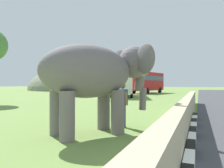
% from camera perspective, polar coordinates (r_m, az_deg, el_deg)
% --- Properties ---
extents(barrier_parapet, '(28.00, 0.36, 1.00)m').
position_cam_1_polar(barrier_parapet, '(5.60, 16.54, -11.36)').
color(barrier_parapet, tan).
rests_on(barrier_parapet, ground_plane).
extents(elephant, '(3.94, 3.65, 2.97)m').
position_cam_1_polar(elephant, '(7.24, -3.73, 2.78)').
color(elephant, slate).
rests_on(elephant, ground_plane).
extents(person_handler, '(0.50, 0.55, 1.66)m').
position_cam_1_polar(person_handler, '(8.28, 2.70, -4.66)').
color(person_handler, navy).
rests_on(person_handler, ground_plane).
extents(bus_white, '(9.11, 4.92, 3.50)m').
position_cam_1_polar(bus_white, '(28.11, 2.65, 1.03)').
color(bus_white, silver).
rests_on(bus_white, ground_plane).
extents(bus_red, '(8.54, 4.34, 3.50)m').
position_cam_1_polar(bus_red, '(38.03, 9.06, 0.77)').
color(bus_red, '#B21E1E').
rests_on(bus_red, ground_plane).
extents(cow_near, '(1.89, 1.17, 1.23)m').
position_cam_1_polar(cow_near, '(21.59, -0.03, -1.89)').
color(cow_near, tan).
rests_on(cow_near, ground_plane).
extents(hill_east, '(42.27, 33.82, 15.43)m').
position_cam_1_polar(hill_east, '(64.83, -4.04, -1.36)').
color(hill_east, slate).
rests_on(hill_east, ground_plane).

